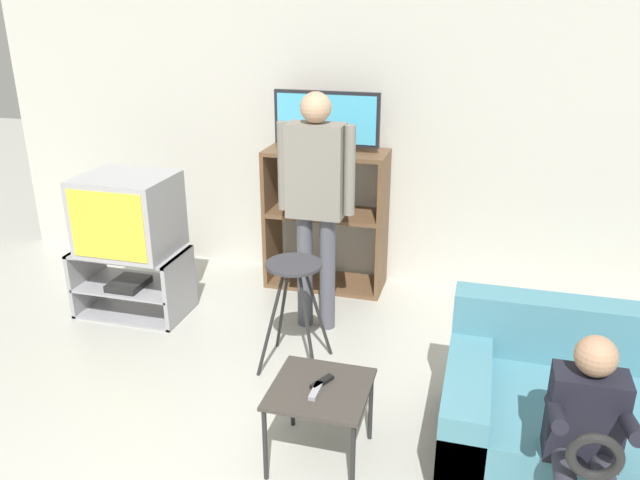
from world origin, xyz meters
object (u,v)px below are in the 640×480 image
Objects in this scene: television_main at (128,214)px; media_shelf at (326,218)px; folding_stool at (294,284)px; remote_control_white at (316,391)px; snack_table at (320,396)px; couch at (621,425)px; remote_control_black at (322,382)px; person_standing_adult at (316,191)px; person_seated_child at (586,433)px; tv_stand at (133,282)px; television_flat at (326,123)px.

media_shelf is (1.25, 0.84, -0.20)m from television_main.
folding_stool is at bearing -84.16° from media_shelf.
snack_table is at bearing 79.74° from remote_control_white.
media_shelf reaches higher than television_main.
folding_stool is at bearing 115.61° from snack_table.
snack_table is 1.49m from couch.
remote_control_black reaches higher than snack_table.
television_main is 0.39× the size of person_standing_adult.
remote_control_black is 0.15× the size of person_seated_child.
remote_control_white is 1.57m from person_standing_adult.
remote_control_black is at bearing 89.09° from snack_table.
person_standing_adult reaches higher than tv_stand.
television_flat reaches higher than television_main.
media_shelf is at bearing 104.24° from remote_control_white.
remote_control_black is at bearing -33.72° from television_main.
remote_control_black is at bearing -73.09° from person_standing_adult.
person_standing_adult is at bearing 91.23° from folding_stool.
media_shelf is 7.86× the size of remote_control_black.
person_standing_adult is at bearing 106.30° from remote_control_white.
television_main is 2.18m from remote_control_white.
person_seated_child is at bearing -44.71° from person_standing_adult.
couch is at bearing -28.90° from person_standing_adult.
folding_stool is 5.00× the size of remote_control_black.
television_main is 1.39m from person_standing_adult.
television_main is at bearing 164.70° from couch.
television_flat is 1.14× the size of folding_stool.
snack_table is (0.39, -0.81, -0.19)m from folding_stool.
remote_control_white is at bearing -165.49° from couch.
television_main is 0.57× the size of media_shelf.
remote_control_white is 1.21m from person_seated_child.
tv_stand is 1.57m from media_shelf.
tv_stand is 0.99× the size of television_flat.
snack_table is 0.29× the size of person_standing_adult.
couch is at bearing -41.19° from media_shelf.
television_flat is at bearing 131.56° from remote_control_black.
couch is (1.45, 0.30, -0.18)m from remote_control_black.
person_standing_adult is (-0.39, 1.40, 0.58)m from remote_control_white.
media_shelf reaches higher than snack_table.
television_main is 0.79× the size of television_flat.
folding_stool is at bearing -88.77° from person_standing_adult.
television_flat reaches higher than folding_stool.
tv_stand reaches higher than snack_table.
television_main is 0.90× the size of folding_stool.
couch reaches higher than snack_table.
snack_table is at bearing -73.48° from person_standing_adult.
snack_table is 0.28× the size of couch.
remote_control_black is 1.22m from person_seated_child.
tv_stand reaches higher than remote_control_white.
person_standing_adult reaches higher than remote_control_black.
remote_control_white is (-0.01, -0.05, 0.06)m from snack_table.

